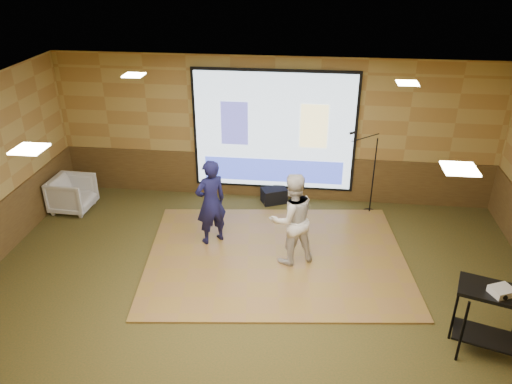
# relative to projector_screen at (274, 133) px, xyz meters

# --- Properties ---
(ground) EXTENTS (9.00, 9.00, 0.00)m
(ground) POSITION_rel_projector_screen_xyz_m (0.00, -3.44, -1.47)
(ground) COLOR #323919
(ground) RESTS_ON ground
(room_shell) EXTENTS (9.04, 7.04, 3.02)m
(room_shell) POSITION_rel_projector_screen_xyz_m (0.00, -3.44, 0.62)
(room_shell) COLOR #AC8E47
(room_shell) RESTS_ON ground
(wainscot_back) EXTENTS (9.00, 0.04, 0.95)m
(wainscot_back) POSITION_rel_projector_screen_xyz_m (0.00, 0.04, -1.00)
(wainscot_back) COLOR #473017
(wainscot_back) RESTS_ON ground
(projector_screen) EXTENTS (3.32, 0.06, 2.52)m
(projector_screen) POSITION_rel_projector_screen_xyz_m (0.00, 0.00, 0.00)
(projector_screen) COLOR black
(projector_screen) RESTS_ON room_shell
(downlight_nw) EXTENTS (0.32, 0.32, 0.02)m
(downlight_nw) POSITION_rel_projector_screen_xyz_m (-2.20, -1.64, 1.50)
(downlight_nw) COLOR beige
(downlight_nw) RESTS_ON room_shell
(downlight_ne) EXTENTS (0.32, 0.32, 0.02)m
(downlight_ne) POSITION_rel_projector_screen_xyz_m (2.20, -1.64, 1.50)
(downlight_ne) COLOR beige
(downlight_ne) RESTS_ON room_shell
(downlight_sw) EXTENTS (0.32, 0.32, 0.02)m
(downlight_sw) POSITION_rel_projector_screen_xyz_m (-2.20, -4.94, 1.50)
(downlight_sw) COLOR beige
(downlight_sw) RESTS_ON room_shell
(downlight_se) EXTENTS (0.32, 0.32, 0.02)m
(downlight_se) POSITION_rel_projector_screen_xyz_m (2.20, -4.94, 1.50)
(downlight_se) COLOR beige
(downlight_se) RESTS_ON room_shell
(dance_floor) EXTENTS (4.79, 3.86, 0.03)m
(dance_floor) POSITION_rel_projector_screen_xyz_m (0.26, -2.29, -1.46)
(dance_floor) COLOR olive
(dance_floor) RESTS_ON ground
(player_left) EXTENTS (0.69, 0.66, 1.59)m
(player_left) POSITION_rel_projector_screen_xyz_m (-0.94, -1.92, -0.65)
(player_left) COLOR #141441
(player_left) RESTS_ON dance_floor
(player_right) EXTENTS (0.98, 0.90, 1.62)m
(player_right) POSITION_rel_projector_screen_xyz_m (0.51, -2.37, -0.63)
(player_right) COLOR silver
(player_right) RESTS_ON dance_floor
(av_table) EXTENTS (0.96, 0.50, 1.01)m
(av_table) POSITION_rel_projector_screen_xyz_m (3.21, -4.18, -0.76)
(av_table) COLOR black
(av_table) RESTS_ON ground
(projector) EXTENTS (0.34, 0.32, 0.09)m
(projector) POSITION_rel_projector_screen_xyz_m (3.21, -4.24, -0.42)
(projector) COLOR silver
(projector) RESTS_ON av_table
(mic_stand) EXTENTS (0.68, 0.28, 1.73)m
(mic_stand) POSITION_rel_projector_screen_xyz_m (1.95, -0.44, -0.98)
(mic_stand) COLOR black
(mic_stand) RESTS_ON ground
(banquet_chair) EXTENTS (0.82, 0.80, 0.71)m
(banquet_chair) POSITION_rel_projector_screen_xyz_m (-4.00, -1.02, -1.12)
(banquet_chair) COLOR gray
(banquet_chair) RESTS_ON ground
(duffel_bag) EXTENTS (0.60, 0.52, 0.31)m
(duffel_bag) POSITION_rel_projector_screen_xyz_m (0.05, -0.21, -1.32)
(duffel_bag) COLOR black
(duffel_bag) RESTS_ON ground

